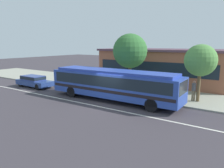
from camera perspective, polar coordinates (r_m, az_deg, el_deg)
name	(u,v)px	position (r m, az deg, el deg)	size (l,w,h in m)	color
ground_plane	(108,105)	(17.49, -1.14, -5.54)	(120.00, 120.00, 0.00)	#3C363C
sidewalk_slab	(144,90)	(23.11, 8.60, -1.50)	(60.00, 8.00, 0.12)	#9B9A8A
lane_stripe_center	(102,107)	(16.87, -2.73, -6.15)	(56.00, 0.16, 0.01)	silver
transit_bus	(113,83)	(18.45, 0.30, 0.30)	(12.04, 2.68, 2.67)	#2945A3
sedan_behind_bus	(34,81)	(26.06, -20.01, 0.84)	(4.69, 1.78, 1.29)	navy
pedestrian_waiting_near_sign	(106,81)	(21.94, -1.67, 0.84)	(0.47, 0.47, 1.74)	navy
pedestrian_walking_along_curb	(194,89)	(19.25, 20.89, -1.30)	(0.46, 0.46, 1.72)	#796B52
bus_stop_sign	(168,84)	(18.05, 14.68, -0.08)	(0.14, 0.44, 2.34)	gray
street_tree_near_stop	(130,51)	(21.68, 4.81, 8.68)	(3.43, 3.43, 5.76)	brown
street_tree_mid_block	(201,61)	(18.91, 22.46, 5.76)	(2.61, 2.61, 4.73)	brown
station_building	(163,66)	(27.45, 13.42, 4.61)	(15.28, 7.13, 4.24)	#96553E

